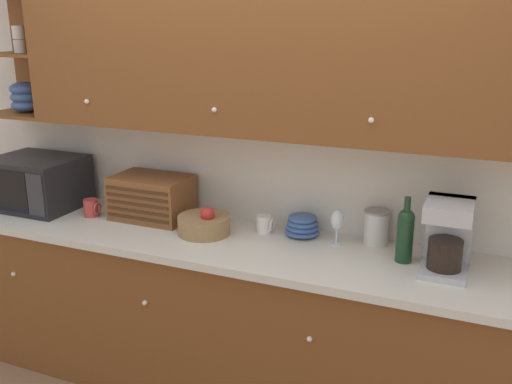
{
  "coord_description": "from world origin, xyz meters",
  "views": [
    {
      "loc": [
        1.09,
        -2.79,
        1.98
      ],
      "look_at": [
        0.0,
        -0.22,
        1.14
      ],
      "focal_mm": 40.0,
      "sensor_mm": 36.0,
      "label": 1
    }
  ],
  "objects_px": {
    "mug_blue_second": "(265,224)",
    "storage_canister": "(376,227)",
    "mug": "(91,208)",
    "bread_box": "(152,197)",
    "bowl_stack_on_counter": "(302,226)",
    "microwave": "(37,182)",
    "coffee_maker": "(447,235)",
    "wine_glass": "(337,222)",
    "fruit_basket": "(204,224)",
    "wine_bottle": "(405,233)"
  },
  "relations": [
    {
      "from": "microwave",
      "to": "coffee_maker",
      "type": "xyz_separation_m",
      "value": [
        2.36,
        -0.01,
        0.02
      ]
    },
    {
      "from": "mug",
      "to": "mug_blue_second",
      "type": "distance_m",
      "value": 1.03
    },
    {
      "from": "mug",
      "to": "wine_glass",
      "type": "xyz_separation_m",
      "value": [
        1.41,
        0.13,
        0.07
      ]
    },
    {
      "from": "fruit_basket",
      "to": "wine_glass",
      "type": "xyz_separation_m",
      "value": [
        0.68,
        0.12,
        0.07
      ]
    },
    {
      "from": "mug",
      "to": "wine_glass",
      "type": "height_order",
      "value": "wine_glass"
    },
    {
      "from": "microwave",
      "to": "coffee_maker",
      "type": "bearing_deg",
      "value": -0.2
    },
    {
      "from": "bowl_stack_on_counter",
      "to": "wine_bottle",
      "type": "xyz_separation_m",
      "value": [
        0.54,
        -0.13,
        0.09
      ]
    },
    {
      "from": "bowl_stack_on_counter",
      "to": "storage_canister",
      "type": "xyz_separation_m",
      "value": [
        0.38,
        0.04,
        0.03
      ]
    },
    {
      "from": "mug_blue_second",
      "to": "mug",
      "type": "bearing_deg",
      "value": -171.82
    },
    {
      "from": "coffee_maker",
      "to": "fruit_basket",
      "type": "bearing_deg",
      "value": -179.4
    },
    {
      "from": "wine_bottle",
      "to": "bowl_stack_on_counter",
      "type": "bearing_deg",
      "value": 166.53
    },
    {
      "from": "mug_blue_second",
      "to": "bowl_stack_on_counter",
      "type": "height_order",
      "value": "bowl_stack_on_counter"
    },
    {
      "from": "microwave",
      "to": "wine_glass",
      "type": "height_order",
      "value": "microwave"
    },
    {
      "from": "mug_blue_second",
      "to": "storage_canister",
      "type": "bearing_deg",
      "value": 6.88
    },
    {
      "from": "mug",
      "to": "coffee_maker",
      "type": "height_order",
      "value": "coffee_maker"
    },
    {
      "from": "coffee_maker",
      "to": "wine_glass",
      "type": "bearing_deg",
      "value": 168.2
    },
    {
      "from": "storage_canister",
      "to": "coffee_maker",
      "type": "relative_size",
      "value": 0.53
    },
    {
      "from": "bowl_stack_on_counter",
      "to": "mug_blue_second",
      "type": "bearing_deg",
      "value": -170.29
    },
    {
      "from": "fruit_basket",
      "to": "storage_canister",
      "type": "bearing_deg",
      "value": 13.64
    },
    {
      "from": "fruit_basket",
      "to": "mug_blue_second",
      "type": "xyz_separation_m",
      "value": [
        0.29,
        0.14,
        -0.01
      ]
    },
    {
      "from": "bowl_stack_on_counter",
      "to": "wine_glass",
      "type": "height_order",
      "value": "wine_glass"
    },
    {
      "from": "wine_bottle",
      "to": "fruit_basket",
      "type": "bearing_deg",
      "value": -177.55
    },
    {
      "from": "wine_glass",
      "to": "storage_canister",
      "type": "xyz_separation_m",
      "value": [
        0.18,
        0.09,
        -0.03
      ]
    },
    {
      "from": "storage_canister",
      "to": "wine_bottle",
      "type": "height_order",
      "value": "wine_bottle"
    },
    {
      "from": "microwave",
      "to": "mug",
      "type": "xyz_separation_m",
      "value": [
        0.41,
        -0.03,
        -0.1
      ]
    },
    {
      "from": "wine_bottle",
      "to": "mug_blue_second",
      "type": "bearing_deg",
      "value": 172.62
    },
    {
      "from": "storage_canister",
      "to": "coffee_maker",
      "type": "xyz_separation_m",
      "value": [
        0.35,
        -0.2,
        0.08
      ]
    },
    {
      "from": "mug",
      "to": "bread_box",
      "type": "xyz_separation_m",
      "value": [
        0.34,
        0.11,
        0.07
      ]
    },
    {
      "from": "mug_blue_second",
      "to": "coffee_maker",
      "type": "xyz_separation_m",
      "value": [
        0.93,
        -0.13,
        0.12
      ]
    },
    {
      "from": "microwave",
      "to": "bread_box",
      "type": "bearing_deg",
      "value": 6.67
    },
    {
      "from": "bread_box",
      "to": "coffee_maker",
      "type": "xyz_separation_m",
      "value": [
        1.61,
        -0.1,
        0.05
      ]
    },
    {
      "from": "wine_bottle",
      "to": "wine_glass",
      "type": "bearing_deg",
      "value": 166.99
    },
    {
      "from": "microwave",
      "to": "mug",
      "type": "height_order",
      "value": "microwave"
    },
    {
      "from": "mug",
      "to": "fruit_basket",
      "type": "distance_m",
      "value": 0.73
    },
    {
      "from": "bread_box",
      "to": "wine_glass",
      "type": "xyz_separation_m",
      "value": [
        1.07,
        0.01,
        -0.0
      ]
    },
    {
      "from": "microwave",
      "to": "mug_blue_second",
      "type": "bearing_deg",
      "value": 4.77
    },
    {
      "from": "mug",
      "to": "bread_box",
      "type": "height_order",
      "value": "bread_box"
    },
    {
      "from": "mug_blue_second",
      "to": "wine_glass",
      "type": "xyz_separation_m",
      "value": [
        0.4,
        -0.02,
        0.08
      ]
    },
    {
      "from": "microwave",
      "to": "mug_blue_second",
      "type": "xyz_separation_m",
      "value": [
        1.43,
        0.12,
        -0.1
      ]
    },
    {
      "from": "mug",
      "to": "wine_bottle",
      "type": "bearing_deg",
      "value": 1.63
    },
    {
      "from": "mug_blue_second",
      "to": "storage_canister",
      "type": "relative_size",
      "value": 0.52
    },
    {
      "from": "mug",
      "to": "bowl_stack_on_counter",
      "type": "height_order",
      "value": "bowl_stack_on_counter"
    },
    {
      "from": "mug",
      "to": "wine_bottle",
      "type": "distance_m",
      "value": 1.76
    },
    {
      "from": "bread_box",
      "to": "storage_canister",
      "type": "distance_m",
      "value": 1.26
    },
    {
      "from": "microwave",
      "to": "mug_blue_second",
      "type": "relative_size",
      "value": 5.5
    },
    {
      "from": "fruit_basket",
      "to": "wine_bottle",
      "type": "distance_m",
      "value": 1.03
    },
    {
      "from": "mug_blue_second",
      "to": "storage_canister",
      "type": "distance_m",
      "value": 0.58
    },
    {
      "from": "mug",
      "to": "coffee_maker",
      "type": "xyz_separation_m",
      "value": [
        1.94,
        0.02,
        0.12
      ]
    },
    {
      "from": "mug",
      "to": "storage_canister",
      "type": "xyz_separation_m",
      "value": [
        1.59,
        0.22,
        0.04
      ]
    },
    {
      "from": "bowl_stack_on_counter",
      "to": "mug",
      "type": "bearing_deg",
      "value": -171.57
    }
  ]
}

